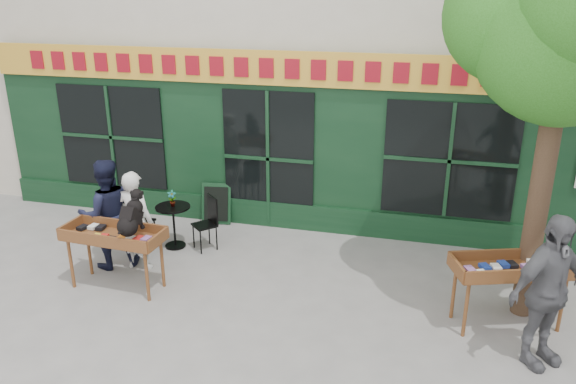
# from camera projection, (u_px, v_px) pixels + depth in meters

# --- Properties ---
(ground) EXTENTS (80.00, 80.00, 0.00)m
(ground) POSITION_uv_depth(u_px,v_px,m) (227.00, 284.00, 8.69)
(ground) COLOR slate
(ground) RESTS_ON ground
(street_tree) EXTENTS (3.05, 2.90, 5.60)m
(street_tree) POSITION_uv_depth(u_px,v_px,m) (573.00, 7.00, 6.57)
(street_tree) COLOR #382619
(street_tree) RESTS_ON ground
(book_cart_center) EXTENTS (1.53, 0.70, 0.99)m
(book_cart_center) POSITION_uv_depth(u_px,v_px,m) (114.00, 238.00, 8.33)
(book_cart_center) COLOR brown
(book_cart_center) RESTS_ON ground
(dog) EXTENTS (0.37, 0.62, 0.60)m
(dog) POSITION_uv_depth(u_px,v_px,m) (130.00, 212.00, 8.04)
(dog) COLOR black
(dog) RESTS_ON book_cart_center
(woman) EXTENTS (0.62, 0.43, 1.65)m
(woman) POSITION_uv_depth(u_px,v_px,m) (135.00, 221.00, 8.92)
(woman) COLOR silver
(woman) RESTS_ON ground
(book_cart_right) EXTENTS (1.62, 1.08, 0.99)m
(book_cart_right) POSITION_uv_depth(u_px,v_px,m) (511.00, 271.00, 7.37)
(book_cart_right) COLOR brown
(book_cart_right) RESTS_ON ground
(man_right) EXTENTS (1.18, 1.09, 1.94)m
(man_right) POSITION_uv_depth(u_px,v_px,m) (547.00, 292.00, 6.57)
(man_right) COLOR #515156
(man_right) RESTS_ON ground
(bistro_table) EXTENTS (0.60, 0.60, 0.76)m
(bistro_table) POSITION_uv_depth(u_px,v_px,m) (174.00, 218.00, 9.74)
(bistro_table) COLOR black
(bistro_table) RESTS_ON ground
(bistro_chair_left) EXTENTS (0.38, 0.37, 0.95)m
(bistro_chair_left) POSITION_uv_depth(u_px,v_px,m) (137.00, 216.00, 9.80)
(bistro_chair_left) COLOR black
(bistro_chair_left) RESTS_ON ground
(bistro_chair_right) EXTENTS (0.51, 0.51, 0.95)m
(bistro_chair_right) POSITION_uv_depth(u_px,v_px,m) (209.00, 218.00, 9.70)
(bistro_chair_right) COLOR black
(bistro_chair_right) RESTS_ON ground
(potted_plant) EXTENTS (0.18, 0.14, 0.29)m
(potted_plant) POSITION_uv_depth(u_px,v_px,m) (172.00, 199.00, 9.62)
(potted_plant) COLOR gray
(potted_plant) RESTS_ON bistro_table
(man_left) EXTENTS (1.12, 1.08, 1.82)m
(man_left) POSITION_uv_depth(u_px,v_px,m) (107.00, 214.00, 8.97)
(man_left) COLOR black
(man_left) RESTS_ON ground
(chalkboard) EXTENTS (0.58, 0.27, 0.79)m
(chalkboard) POSITION_uv_depth(u_px,v_px,m) (216.00, 204.00, 10.78)
(chalkboard) COLOR black
(chalkboard) RESTS_ON ground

